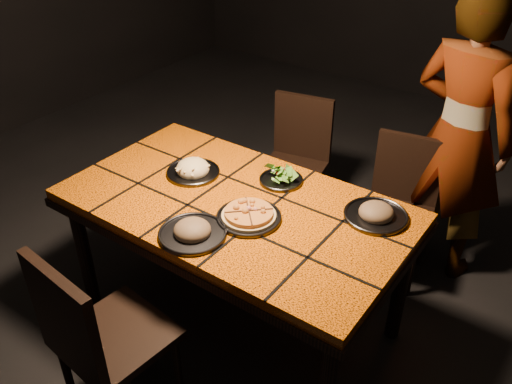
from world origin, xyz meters
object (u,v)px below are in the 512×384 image
Objects in this scene: chair_far_left at (297,154)px; diner at (460,136)px; dining_table at (235,215)px; chair_far_right at (401,199)px; chair_near at (95,335)px; plate_pasta at (193,170)px; plate_pizza at (249,216)px.

chair_far_left is 0.51× the size of diner.
chair_far_right is (0.48, 0.89, -0.20)m from dining_table.
chair_far_right is at bearing -17.65° from chair_far_left.
diner reaches higher than chair_far_left.
dining_table is 0.82m from chair_near.
diner reaches higher than chair_far_right.
chair_near is 1.78m from chair_far_left.
chair_near is 3.41× the size of plate_pasta.
chair_far_right is (0.74, -0.08, -0.01)m from chair_far_left.
plate_pizza is at bearing 80.40° from diner.
chair_far_left is at bearing 110.37° from plate_pizza.
dining_table is 6.06× the size of plate_pasta.
plate_pizza is (0.22, 0.73, 0.25)m from chair_near.
chair_far_right is 2.41× the size of plate_pizza.
diner is (0.19, 0.21, 0.36)m from chair_far_right.
diner is (0.67, 1.10, 0.16)m from dining_table.
plate_pizza is at bearing -29.05° from dining_table.
chair_near reaches higher than chair_far_right.
chair_near reaches higher than plate_pizza.
chair_far_right is 1.18m from plate_pasta.
dining_table is 1.30m from diner.
chair_far_left is at bearing 23.01° from diner.
chair_near is 1.11× the size of chair_far_right.
dining_table is 1.03m from chair_far_right.
chair_far_left is 2.47× the size of plate_pizza.
dining_table is 1.97× the size of chair_far_right.
plate_pasta is (-0.32, 0.08, 0.10)m from dining_table.
chair_far_right is (0.57, 1.69, -0.05)m from chair_near.
plate_pizza is at bearing -18.24° from plate_pasta.
chair_near is 2.67× the size of plate_pizza.
dining_table is at bearing -13.27° from plate_pasta.
chair_far_right reaches higher than dining_table.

